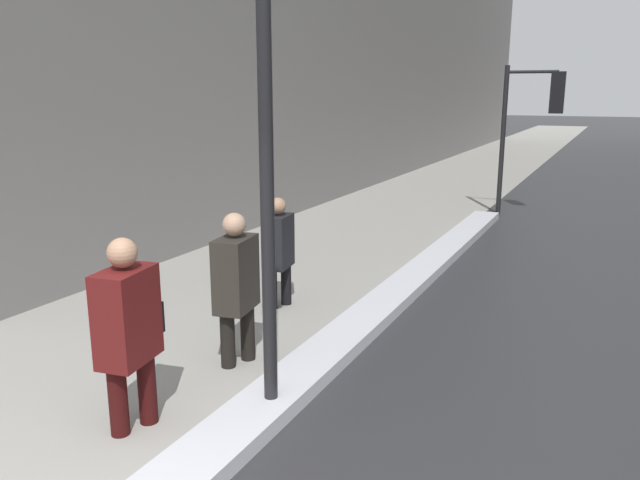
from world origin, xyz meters
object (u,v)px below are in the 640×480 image
Objects in this scene: pedestrian_nearside at (278,247)px; lamp_post at (266,123)px; pedestrian_with_shoulder_bag at (129,326)px; traffic_light_near at (537,109)px; pedestrian_trailing at (236,282)px.

lamp_post is at bearing 19.24° from pedestrian_nearside.
pedestrian_nearside is at bearing 178.70° from pedestrian_with_shoulder_bag.
pedestrian_with_shoulder_bag is at bearing -1.30° from pedestrian_nearside.
lamp_post is 2.83× the size of pedestrian_nearside.
traffic_light_near is (0.80, 10.56, -0.12)m from lamp_post.
pedestrian_trailing is (-1.63, -9.82, -1.54)m from traffic_light_near.
pedestrian_nearside is (-0.49, 1.75, -0.08)m from pedestrian_trailing.
pedestrian_trailing reaches higher than pedestrian_nearside.
pedestrian_with_shoulder_bag is (-1.70, -11.30, -1.52)m from traffic_light_near.
pedestrian_with_shoulder_bag is 1.13× the size of pedestrian_nearside.
pedestrian_with_shoulder_bag reaches higher than pedestrian_nearside.
lamp_post is at bearing 39.54° from pedestrian_trailing.
pedestrian_nearside is at bearing -172.99° from pedestrian_trailing.
pedestrian_nearside is (-2.12, -8.06, -1.62)m from traffic_light_near.
pedestrian_trailing is 1.82m from pedestrian_nearside.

